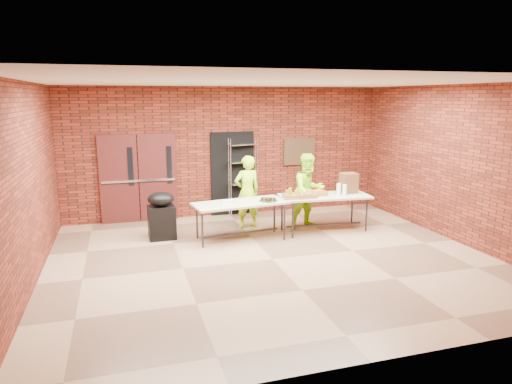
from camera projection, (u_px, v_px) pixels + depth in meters
The scene contains 19 objects.
room at pixel (273, 174), 8.11m from camera, with size 8.08×7.08×3.28m.
double_doors at pixel (139, 178), 10.83m from camera, with size 1.78×0.12×2.10m.
dark_doorway at pixel (232, 174), 11.49m from camera, with size 1.10×0.06×2.10m, color black.
bronze_plaque at pixel (299, 152), 11.89m from camera, with size 0.85×0.04×0.70m, color #452E1B.
wire_rack at pixel (243, 177), 11.45m from camera, with size 0.72×0.24×1.95m, color silver, non-canonical shape.
table_left at pixel (240, 205), 9.48m from camera, with size 2.03×1.06×0.80m.
table_right at pixel (324, 198), 10.10m from camera, with size 2.04×0.99×0.81m.
basket_bananas at pixel (293, 196), 9.77m from camera, with size 0.41×0.32×0.13m.
basket_oranges at pixel (317, 193), 10.05m from camera, with size 0.40×0.31×0.13m.
basket_apples at pixel (306, 195), 9.81m from camera, with size 0.40×0.31×0.13m.
muffin_tray at pixel (268, 199), 9.58m from camera, with size 0.39×0.39×0.10m.
napkin_box at pixel (227, 202), 9.37m from camera, with size 0.19×0.13×0.06m, color white.
coffee_dispenser at pixel (349, 183), 10.30m from camera, with size 0.35×0.31×0.46m, color brown.
cup_stack_front at pixel (339, 190), 10.05m from camera, with size 0.09×0.09×0.26m, color white.
cup_stack_mid at pixel (345, 190), 9.96m from camera, with size 0.09×0.09×0.26m, color white.
cup_stack_back at pixel (339, 189), 10.14m from camera, with size 0.08×0.08×0.25m, color white.
covered_grill at pixel (162, 215), 9.58m from camera, with size 0.56×0.48×1.01m.
volunteer_woman at pixel (247, 192), 10.35m from camera, with size 0.61×0.40×1.66m, color #ACF81B.
volunteer_man at pixel (308, 191), 10.40m from camera, with size 0.83×0.64×1.70m, color #ACF81B.
Camera 1 is at (-2.60, -7.58, 2.94)m, focal length 32.00 mm.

